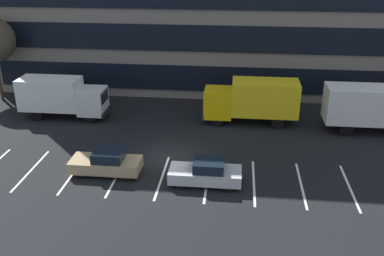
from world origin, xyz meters
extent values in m
plane|color=black|center=(0.00, 0.00, 0.00)|extent=(120.00, 120.00, 0.00)
cube|color=black|center=(0.00, 11.86, 1.98)|extent=(35.49, 0.16, 2.30)
cube|color=black|center=(0.00, 11.86, 5.58)|extent=(35.49, 0.16, 2.30)
cube|color=silver|center=(-8.40, -2.71, 0.00)|extent=(0.14, 5.40, 0.01)
cube|color=silver|center=(-5.60, -2.71, 0.00)|extent=(0.14, 5.40, 0.01)
cube|color=silver|center=(-2.80, -2.71, 0.00)|extent=(0.14, 5.40, 0.01)
cube|color=silver|center=(0.00, -2.71, 0.00)|extent=(0.14, 5.40, 0.01)
cube|color=silver|center=(2.80, -2.71, 0.00)|extent=(0.14, 5.40, 0.01)
cube|color=silver|center=(5.60, -2.71, 0.00)|extent=(0.14, 5.40, 0.01)
cube|color=silver|center=(8.40, -2.71, 0.00)|extent=(0.14, 5.40, 0.01)
cube|color=silver|center=(11.20, -2.71, 0.00)|extent=(0.14, 5.40, 0.01)
cube|color=yellow|center=(2.92, 6.79, 1.58)|extent=(2.17, 2.37, 2.17)
cube|color=black|center=(1.86, 6.79, 2.01)|extent=(0.06, 1.99, 0.95)
cube|color=yellow|center=(6.57, 6.79, 2.12)|extent=(5.12, 2.46, 2.66)
cube|color=black|center=(1.79, 6.79, 0.64)|extent=(0.20, 2.37, 0.39)
cylinder|color=black|center=(2.92, 5.78, 0.49)|extent=(0.99, 0.30, 0.99)
cylinder|color=black|center=(2.92, 7.81, 0.49)|extent=(0.99, 0.30, 0.99)
cylinder|color=black|center=(7.60, 5.78, 0.49)|extent=(0.99, 0.30, 0.99)
cylinder|color=black|center=(7.60, 7.81, 0.49)|extent=(0.99, 0.30, 0.99)
cube|color=white|center=(-7.18, 6.31, 1.50)|extent=(2.06, 2.24, 2.06)
cube|color=black|center=(-6.17, 6.31, 1.91)|extent=(0.06, 1.88, 0.90)
cube|color=white|center=(-10.64, 6.31, 2.01)|extent=(4.86, 2.34, 2.52)
cube|color=black|center=(-6.10, 6.31, 0.61)|extent=(0.19, 2.24, 0.37)
cylinder|color=black|center=(-7.18, 7.27, 0.47)|extent=(0.93, 0.28, 0.93)
cylinder|color=black|center=(-7.18, 5.34, 0.47)|extent=(0.93, 0.28, 0.93)
cylinder|color=black|center=(-11.61, 7.27, 0.47)|extent=(0.93, 0.28, 0.93)
cylinder|color=black|center=(-11.61, 5.34, 0.47)|extent=(0.93, 0.28, 0.93)
cube|color=white|center=(13.60, 5.96, 2.14)|extent=(5.18, 2.49, 2.69)
cylinder|color=black|center=(12.57, 6.98, 0.50)|extent=(1.00, 0.30, 1.00)
cylinder|color=black|center=(12.57, 4.93, 0.50)|extent=(1.00, 0.30, 1.00)
cube|color=silver|center=(2.69, -3.16, 0.59)|extent=(4.28, 1.79, 0.70)
cube|color=black|center=(2.90, -3.16, 1.23)|extent=(1.80, 1.58, 0.60)
cylinder|color=black|center=(1.32, -3.93, 0.30)|extent=(0.60, 0.22, 0.60)
cylinder|color=black|center=(1.32, -2.38, 0.30)|extent=(0.60, 0.22, 0.60)
cylinder|color=black|center=(4.06, -3.93, 0.30)|extent=(0.60, 0.22, 0.60)
cylinder|color=black|center=(4.06, -2.38, 0.30)|extent=(0.60, 0.22, 0.60)
cube|color=tan|center=(-3.54, -2.56, 0.60)|extent=(4.35, 1.82, 0.71)
cube|color=black|center=(-3.32, -2.56, 1.25)|extent=(1.83, 1.60, 0.61)
cylinder|color=black|center=(-4.93, -3.35, 0.30)|extent=(0.61, 0.22, 0.61)
cylinder|color=black|center=(-4.93, -1.78, 0.30)|extent=(0.61, 0.22, 0.61)
cylinder|color=black|center=(-2.15, -3.35, 0.30)|extent=(0.61, 0.22, 0.61)
cylinder|color=black|center=(-2.15, -1.78, 0.30)|extent=(0.61, 0.22, 0.61)
camera|label=1|loc=(4.32, -25.73, 13.31)|focal=40.71mm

